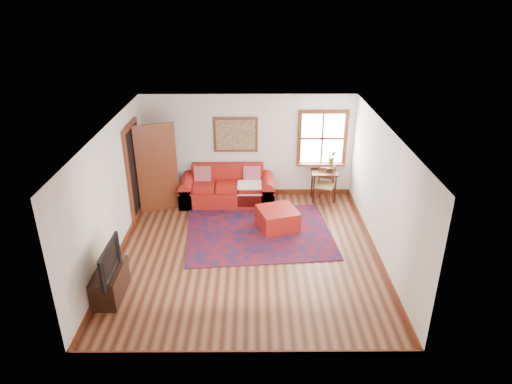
{
  "coord_description": "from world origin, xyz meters",
  "views": [
    {
      "loc": [
        0.12,
        -7.59,
        4.8
      ],
      "look_at": [
        0.17,
        0.6,
        1.04
      ],
      "focal_mm": 32.0,
      "sensor_mm": 36.0,
      "label": 1
    }
  ],
  "objects_px": {
    "red_leather_sofa": "(228,190)",
    "media_cabinet": "(110,283)",
    "side_table": "(324,177)",
    "ladder_back_chair": "(325,183)",
    "red_ottoman": "(278,219)"
  },
  "relations": [
    {
      "from": "media_cabinet",
      "to": "red_ottoman",
      "type": "bearing_deg",
      "value": 38.56
    },
    {
      "from": "side_table",
      "to": "red_ottoman",
      "type": "bearing_deg",
      "value": -130.04
    },
    {
      "from": "red_leather_sofa",
      "to": "ladder_back_chair",
      "type": "bearing_deg",
      "value": -0.47
    },
    {
      "from": "ladder_back_chair",
      "to": "media_cabinet",
      "type": "xyz_separation_m",
      "value": [
        -4.1,
        -3.61,
        -0.23
      ]
    },
    {
      "from": "red_leather_sofa",
      "to": "side_table",
      "type": "bearing_deg",
      "value": 2.09
    },
    {
      "from": "red_leather_sofa",
      "to": "ladder_back_chair",
      "type": "xyz_separation_m",
      "value": [
        2.32,
        -0.02,
        0.19
      ]
    },
    {
      "from": "red_ottoman",
      "to": "side_table",
      "type": "bearing_deg",
      "value": 32.81
    },
    {
      "from": "red_leather_sofa",
      "to": "red_ottoman",
      "type": "bearing_deg",
      "value": -49.2
    },
    {
      "from": "ladder_back_chair",
      "to": "red_leather_sofa",
      "type": "bearing_deg",
      "value": 179.53
    },
    {
      "from": "media_cabinet",
      "to": "side_table",
      "type": "bearing_deg",
      "value": 42.29
    },
    {
      "from": "red_leather_sofa",
      "to": "media_cabinet",
      "type": "bearing_deg",
      "value": -116.15
    },
    {
      "from": "side_table",
      "to": "ladder_back_chair",
      "type": "height_order",
      "value": "ladder_back_chair"
    },
    {
      "from": "ladder_back_chair",
      "to": "media_cabinet",
      "type": "distance_m",
      "value": 5.47
    },
    {
      "from": "red_leather_sofa",
      "to": "media_cabinet",
      "type": "distance_m",
      "value": 4.04
    },
    {
      "from": "red_ottoman",
      "to": "media_cabinet",
      "type": "height_order",
      "value": "media_cabinet"
    }
  ]
}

